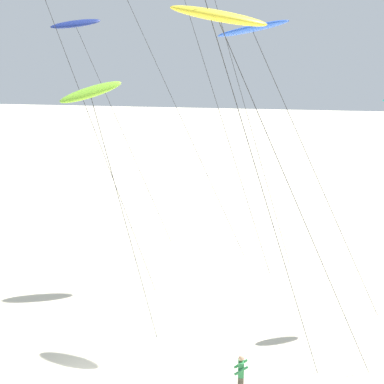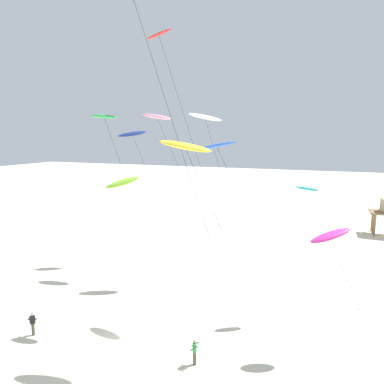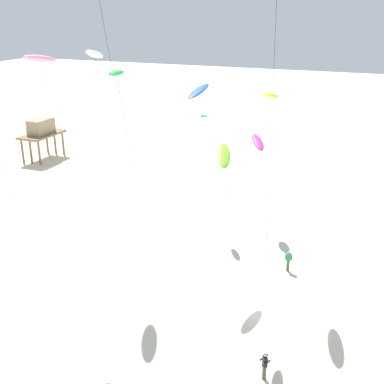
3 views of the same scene
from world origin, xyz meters
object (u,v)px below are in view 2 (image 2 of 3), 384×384
kite_yellow (186,147)px  kite_flyer_nearest (33,323)px  kite_navy (133,134)px  kite_green (105,119)px  kite_lime (123,183)px  kite_pink (157,117)px  kite_flyer_middle (195,351)px  kite_red (160,38)px  kite_white (205,118)px  kite_magenta (330,236)px  kite_blue (217,147)px  kite_teal (308,190)px

kite_yellow → kite_flyer_nearest: 16.43m
kite_navy → kite_green: (2.06, -7.86, 1.28)m
kite_lime → kite_flyer_nearest: bearing=-139.8°
kite_pink → kite_flyer_middle: 22.05m
kite_green → kite_yellow: bearing=-29.5°
kite_red → kite_flyer_nearest: 25.10m
kite_red → kite_white: bearing=34.1°
kite_navy → kite_white: (9.13, -1.93, 1.52)m
kite_magenta → kite_lime: bearing=-173.2°
kite_red → kite_navy: bearing=142.9°
kite_flyer_middle → kite_red: bearing=124.3°
kite_blue → kite_white: (-3.13, 6.24, 2.53)m
kite_navy → kite_yellow: size_ratio=1.06×
kite_flyer_middle → kite_green: bearing=146.5°
kite_pink → kite_red: kite_red is taller
kite_flyer_nearest → kite_navy: bearing=94.7°
kite_teal → kite_flyer_nearest: size_ratio=6.17×
kite_yellow → kite_lime: 6.17m
kite_green → kite_blue: 10.46m
kite_blue → kite_red: (-6.60, 3.89, 9.37)m
kite_flyer_middle → kite_magenta: bearing=32.6°
kite_teal → kite_flyer_middle: 13.98m
kite_green → kite_red: 8.72m
kite_navy → kite_blue: size_ratio=1.08×
kite_blue → kite_flyer_nearest: size_ratio=8.17×
kite_yellow → kite_flyer_middle: 12.54m
kite_blue → kite_lime: bearing=-146.2°
kite_yellow → kite_red: bearing=124.0°
kite_blue → kite_flyer_middle: bearing=-83.3°
kite_yellow → kite_flyer_middle: size_ratio=8.29×
kite_teal → kite_lime: 13.84m
kite_yellow → kite_teal: size_ratio=1.34×
kite_magenta → kite_navy: kite_navy is taller
kite_green → kite_yellow: kite_green is taller
kite_blue → kite_red: 12.10m
kite_navy → kite_blue: kite_navy is taller
kite_navy → kite_yellow: bearing=-48.6°
kite_green → kite_yellow: (9.73, -5.50, -2.16)m
kite_yellow → kite_white: bearing=103.1°
kite_blue → kite_flyer_nearest: 18.30m
kite_yellow → kite_white: (-2.65, 11.42, 2.40)m
kite_flyer_middle → kite_yellow: bearing=126.0°
kite_flyer_nearest → kite_lime: bearing=40.2°
kite_red → kite_flyer_nearest: bearing=-109.6°
kite_flyer_middle → kite_pink: bearing=124.3°
kite_red → kite_flyer_middle: size_ratio=13.94×
kite_navy → kite_teal: 20.20m
kite_magenta → kite_navy: size_ratio=0.56×
kite_green → kite_pink: kite_pink is taller
kite_navy → kite_green: size_ratio=0.93×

